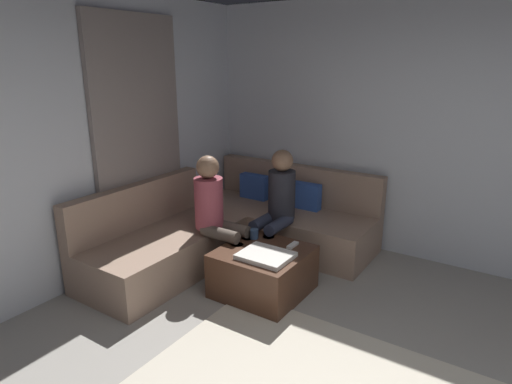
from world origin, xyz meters
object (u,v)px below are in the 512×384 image
object	(u,v)px
game_remote	(293,245)
person_on_couch_side	(217,212)
ottoman	(263,271)
coffee_mug	(254,234)
sectional_couch	(234,230)
person_on_couch_back	(277,204)

from	to	relation	value
game_remote	person_on_couch_side	distance (m)	0.80
ottoman	coffee_mug	bearing A→B (deg)	140.71
coffee_mug	sectional_couch	bearing A→B (deg)	144.44
person_on_couch_back	game_remote	bearing A→B (deg)	136.67
sectional_couch	person_on_couch_side	xyz separation A→B (m)	(0.15, -0.48, 0.38)
coffee_mug	person_on_couch_back	distance (m)	0.46
ottoman	person_on_couch_back	world-z (taller)	person_on_couch_back
game_remote	person_on_couch_side	size ratio (longest dim) A/B	0.12
game_remote	person_on_couch_back	xyz separation A→B (m)	(-0.40, 0.37, 0.23)
person_on_couch_back	sectional_couch	bearing A→B (deg)	6.21
sectional_couch	ottoman	bearing A→B (deg)	-36.74
ottoman	person_on_couch_back	xyz separation A→B (m)	(-0.22, 0.59, 0.45)
sectional_couch	person_on_couch_side	distance (m)	0.63
ottoman	person_on_couch_back	size ratio (longest dim) A/B	0.63
sectional_couch	person_on_couch_side	world-z (taller)	person_on_couch_side
ottoman	sectional_couch	bearing A→B (deg)	143.26
person_on_couch_back	person_on_couch_side	bearing A→B (deg)	56.06
sectional_couch	person_on_couch_back	xyz separation A→B (m)	(0.51, 0.06, 0.38)
ottoman	game_remote	xyz separation A→B (m)	(0.18, 0.22, 0.22)
ottoman	coffee_mug	distance (m)	0.38
ottoman	person_on_couch_back	distance (m)	0.78
sectional_couch	person_on_couch_back	bearing A→B (deg)	6.21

